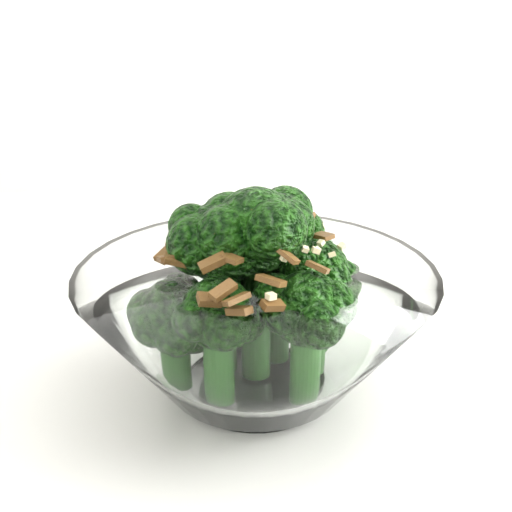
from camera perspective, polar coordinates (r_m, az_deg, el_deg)
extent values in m
cube|color=white|center=(0.48, 3.75, -11.31)|extent=(1.24, 0.85, 0.04)
cylinder|color=white|center=(0.46, 0.00, -9.45)|extent=(0.08, 0.08, 0.01)
cylinder|color=#1F5516|center=(0.42, 3.61, -7.98)|extent=(0.02, 0.02, 0.05)
sphere|color=#1A4E0E|center=(0.40, 3.72, -3.87)|extent=(0.04, 0.04, 0.04)
cylinder|color=#1F5516|center=(0.45, -2.46, -4.45)|extent=(0.02, 0.02, 0.07)
sphere|color=#1A4E0E|center=(0.43, -2.56, 0.99)|extent=(0.05, 0.05, 0.05)
cylinder|color=#1F5516|center=(0.44, -5.86, -7.56)|extent=(0.02, 0.02, 0.04)
sphere|color=#1A4E0E|center=(0.42, -6.01, -4.32)|extent=(0.04, 0.04, 0.04)
cylinder|color=#1F5516|center=(0.42, -2.70, -8.13)|extent=(0.02, 0.02, 0.05)
sphere|color=#1A4E0E|center=(0.40, -2.79, -4.19)|extent=(0.04, 0.04, 0.04)
cylinder|color=#1F5516|center=(0.48, 0.00, -4.09)|extent=(0.02, 0.02, 0.04)
sphere|color=#1A4E0E|center=(0.47, 0.00, -0.92)|extent=(0.04, 0.04, 0.04)
cylinder|color=#1F5516|center=(0.46, 1.45, -3.58)|extent=(0.02, 0.02, 0.07)
sphere|color=#1A4E0E|center=(0.44, 1.51, 1.88)|extent=(0.04, 0.04, 0.04)
cylinder|color=#1F5516|center=(0.44, 0.00, -4.35)|extent=(0.02, 0.02, 0.08)
sphere|color=#1A4E0E|center=(0.42, 0.00, 1.85)|extent=(0.05, 0.05, 0.05)
cylinder|color=#1F5516|center=(0.48, 4.56, -4.69)|extent=(0.02, 0.02, 0.04)
sphere|color=#1A4E0E|center=(0.46, 4.67, -1.60)|extent=(0.04, 0.04, 0.04)
cylinder|color=#1F5516|center=(0.45, 4.08, -5.53)|extent=(0.02, 0.02, 0.05)
sphere|color=#1A4E0E|center=(0.43, 4.21, -1.27)|extent=(0.04, 0.04, 0.04)
cube|color=brown|center=(0.44, 2.03, 3.17)|extent=(0.01, 0.01, 0.00)
cube|color=brown|center=(0.42, 4.94, 1.46)|extent=(0.01, 0.01, 0.00)
cube|color=brown|center=(0.42, -5.20, 0.81)|extent=(0.01, 0.01, 0.01)
cube|color=brown|center=(0.42, -6.62, 0.06)|extent=(0.01, 0.01, 0.01)
cube|color=brown|center=(0.39, 2.33, 0.03)|extent=(0.01, 0.01, 0.01)
cube|color=brown|center=(0.45, 3.13, 2.88)|extent=(0.01, 0.01, 0.01)
cube|color=brown|center=(0.39, -1.78, -0.20)|extent=(0.01, 0.01, 0.00)
cube|color=brown|center=(0.45, 4.12, 2.03)|extent=(0.01, 0.01, 0.01)
cube|color=brown|center=(0.44, -6.51, 0.18)|extent=(0.01, 0.01, 0.00)
cube|color=brown|center=(0.43, -4.25, 1.81)|extent=(0.01, 0.01, 0.01)
cube|color=brown|center=(0.44, 0.73, 3.88)|extent=(0.01, 0.01, 0.01)
cube|color=brown|center=(0.45, -0.31, 3.09)|extent=(0.01, 0.01, 0.01)
cube|color=brown|center=(0.42, -5.89, 1.06)|extent=(0.01, 0.01, 0.01)
cube|color=brown|center=(0.41, -5.88, -0.36)|extent=(0.01, 0.01, 0.01)
cube|color=brown|center=(0.38, 1.09, -1.79)|extent=(0.02, 0.02, 0.01)
cube|color=brown|center=(0.42, -6.66, -0.12)|extent=(0.01, 0.02, 0.01)
cube|color=brown|center=(0.37, -1.43, -3.16)|extent=(0.02, 0.01, 0.01)
cube|color=brown|center=(0.38, -2.42, -2.52)|extent=(0.01, 0.01, 0.01)
cube|color=brown|center=(0.40, -0.04, 3.61)|extent=(0.01, 0.01, 0.00)
cube|color=brown|center=(0.38, -3.41, -3.18)|extent=(0.01, 0.01, 0.01)
cube|color=brown|center=(0.44, 1.17, 3.57)|extent=(0.01, 0.01, 0.00)
cube|color=brown|center=(0.46, -3.22, 2.43)|extent=(0.01, 0.01, 0.01)
cube|color=brown|center=(0.44, -1.18, 3.64)|extent=(0.01, 0.02, 0.01)
cube|color=brown|center=(0.43, 3.37, 2.67)|extent=(0.02, 0.01, 0.01)
cube|color=brown|center=(0.40, -2.61, 1.74)|extent=(0.01, 0.01, 0.00)
cube|color=brown|center=(0.46, 3.72, 2.25)|extent=(0.02, 0.01, 0.01)
cube|color=brown|center=(0.43, -3.69, 2.43)|extent=(0.01, 0.01, 0.00)
cube|color=brown|center=(0.45, 3.21, 2.19)|extent=(0.01, 0.02, 0.01)
cube|color=brown|center=(0.47, -3.25, 1.71)|extent=(0.01, 0.01, 0.00)
cube|color=brown|center=(0.38, -1.23, -4.00)|extent=(0.01, 0.01, 0.01)
cube|color=brown|center=(0.42, -0.36, 4.44)|extent=(0.02, 0.02, 0.01)
cube|color=brown|center=(0.45, 3.27, 2.06)|extent=(0.01, 0.01, 0.01)
cube|color=brown|center=(0.44, -0.86, 3.55)|extent=(0.01, 0.01, 0.01)
cube|color=brown|center=(0.39, -3.15, -0.48)|extent=(0.02, 0.01, 0.01)
cube|color=brown|center=(0.42, 3.03, 2.79)|extent=(0.02, 0.01, 0.01)
cube|color=brown|center=(0.42, 1.33, 3.85)|extent=(0.01, 0.01, 0.01)
cube|color=brown|center=(0.43, -1.09, 3.85)|extent=(0.01, 0.02, 0.01)
cube|color=brown|center=(0.40, 4.50, -0.81)|extent=(0.01, 0.01, 0.01)
cube|color=brown|center=(0.38, 1.21, -3.60)|extent=(0.01, 0.01, 0.01)
cube|color=brown|center=(0.45, -0.04, 3.35)|extent=(0.02, 0.01, 0.01)
cube|color=beige|center=(0.41, 4.75, 0.96)|extent=(0.00, 0.00, 0.00)
cube|color=beige|center=(0.41, 5.54, 0.11)|extent=(0.00, 0.00, 0.00)
cube|color=beige|center=(0.41, -1.59, 3.78)|extent=(0.01, 0.01, 0.01)
cube|color=beige|center=(0.39, 0.79, 0.79)|extent=(0.00, 0.00, 0.00)
cube|color=beige|center=(0.40, 3.58, 0.52)|extent=(0.00, 0.00, 0.00)
cube|color=beige|center=(0.47, 0.34, 2.61)|extent=(0.00, 0.00, 0.00)
cube|color=beige|center=(0.46, -3.52, 2.10)|extent=(0.01, 0.00, 0.00)
cube|color=beige|center=(0.42, 1.56, 3.83)|extent=(0.01, 0.01, 0.00)
cube|color=beige|center=(0.40, 4.38, 0.41)|extent=(0.00, 0.00, 0.00)
cube|color=beige|center=(0.39, 2.02, -0.22)|extent=(0.00, 0.00, 0.00)
cube|color=beige|center=(0.40, -2.23, 3.08)|extent=(0.01, 0.01, 0.00)
cube|color=beige|center=(0.43, 2.87, 3.39)|extent=(0.00, 0.00, 0.00)
cube|color=beige|center=(0.44, 4.69, 2.17)|extent=(0.01, 0.01, 0.01)
cube|color=beige|center=(0.40, 4.47, 0.45)|extent=(0.00, 0.00, 0.00)
cube|color=beige|center=(0.42, -4.41, 2.17)|extent=(0.01, 0.01, 0.00)
cube|color=beige|center=(0.39, 1.78, 0.99)|extent=(0.01, 0.01, 0.00)
cube|color=beige|center=(0.42, 1.30, 4.03)|extent=(0.00, 0.01, 0.00)
cube|color=beige|center=(0.40, -1.68, 2.32)|extent=(0.01, 0.01, 0.01)
cube|color=beige|center=(0.42, 0.18, 4.80)|extent=(0.01, 0.01, 0.00)
cube|color=beige|center=(0.42, 6.25, 0.71)|extent=(0.01, 0.01, 0.00)
cube|color=beige|center=(0.38, 1.09, -2.94)|extent=(0.01, 0.01, 0.00)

